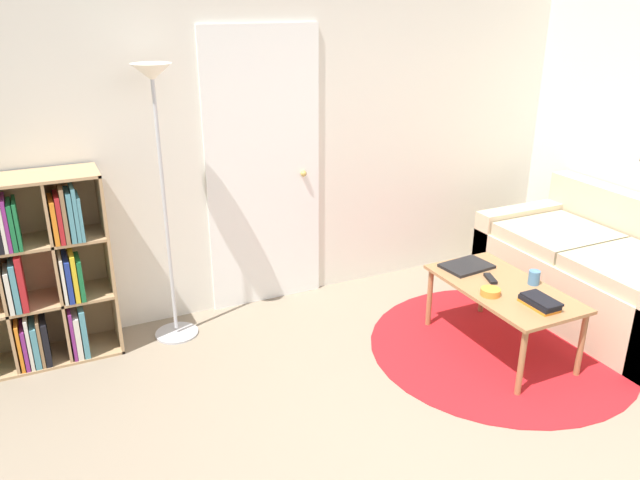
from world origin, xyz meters
name	(u,v)px	position (x,y,z in m)	size (l,w,h in m)	color
wall_back	(274,128)	(0.00, 2.32, 1.29)	(7.78, 0.11, 2.60)	silver
rug	(500,346)	(1.03, 0.97, 0.00)	(1.70, 1.70, 0.01)	#B2191E
bookshelf	(22,274)	(-1.73, 2.10, 0.60)	(0.94, 0.34, 1.19)	tan
floor_lamp	(158,135)	(-0.86, 2.05, 1.37)	(0.29, 0.29, 1.79)	#B7B7BC
couch	(603,275)	(1.98, 1.05, 0.30)	(0.90, 1.64, 0.82)	#CCB793
coffee_table	(503,293)	(1.00, 0.97, 0.40)	(0.54, 0.99, 0.45)	#996B42
laptop	(467,266)	(0.96, 1.30, 0.46)	(0.34, 0.26, 0.02)	black
bowl	(490,292)	(0.84, 0.91, 0.47)	(0.12, 0.12, 0.04)	orange
book_stack_on_table	(540,302)	(1.00, 0.66, 0.48)	(0.13, 0.24, 0.06)	orange
cup	(534,278)	(1.18, 0.91, 0.49)	(0.07, 0.07, 0.09)	teal
remote	(490,279)	(0.98, 1.08, 0.46)	(0.09, 0.15, 0.02)	black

